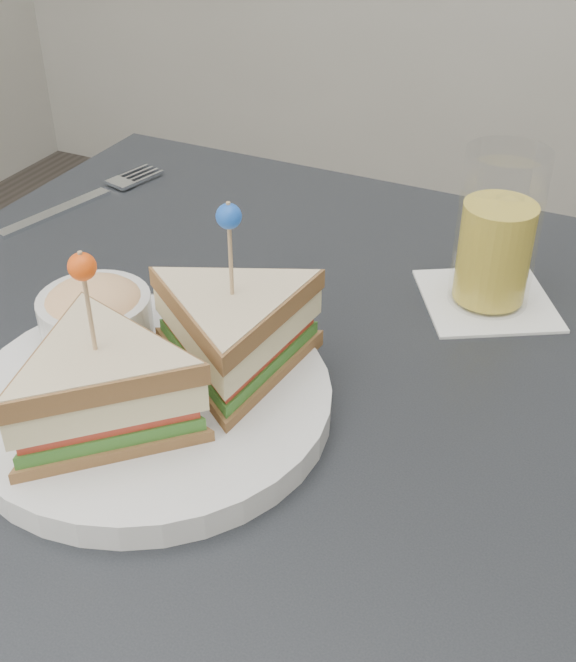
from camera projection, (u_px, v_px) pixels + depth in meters
The scene contains 5 objects.
table at pixel (272, 462), 0.67m from camera, with size 0.80×0.80×0.75m.
plate_meal at pixel (158, 363), 0.59m from camera, with size 0.32×0.32×0.16m.
cutlery_fork at pixel (91, 196), 0.91m from camera, with size 0.07×0.21×0.01m.
cutlery_knife at pixel (153, 301), 0.73m from camera, with size 0.18×0.13×0.01m.
drink_set at pixel (496, 239), 0.70m from camera, with size 0.15×0.15×0.14m.
Camera 1 is at (0.23, -0.44, 1.14)m, focal length 45.00 mm.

